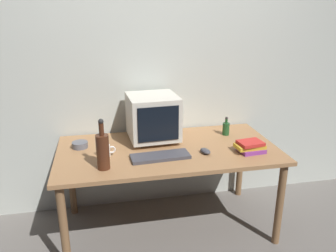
# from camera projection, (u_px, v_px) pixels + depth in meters

# --- Properties ---
(ground_plane) EXTENTS (6.00, 6.00, 0.00)m
(ground_plane) POSITION_uv_depth(u_px,v_px,m) (168.00, 226.00, 2.82)
(ground_plane) COLOR slate
(back_wall) EXTENTS (4.00, 0.08, 2.50)m
(back_wall) POSITION_uv_depth(u_px,v_px,m) (156.00, 66.00, 2.86)
(back_wall) COLOR beige
(back_wall) RESTS_ON ground
(desk) EXTENTS (1.66, 0.85, 0.70)m
(desk) POSITION_uv_depth(u_px,v_px,m) (168.00, 157.00, 2.61)
(desk) COLOR #9E7047
(desk) RESTS_ON ground
(crt_monitor) EXTENTS (0.40, 0.41, 0.37)m
(crt_monitor) POSITION_uv_depth(u_px,v_px,m) (153.00, 117.00, 2.69)
(crt_monitor) COLOR beige
(crt_monitor) RESTS_ON desk
(keyboard) EXTENTS (0.43, 0.18, 0.02)m
(keyboard) POSITION_uv_depth(u_px,v_px,m) (160.00, 156.00, 2.42)
(keyboard) COLOR #3F3F47
(keyboard) RESTS_ON desk
(computer_mouse) EXTENTS (0.09, 0.11, 0.04)m
(computer_mouse) POSITION_uv_depth(u_px,v_px,m) (205.00, 151.00, 2.49)
(computer_mouse) COLOR #3F3F47
(computer_mouse) RESTS_ON desk
(bottle_tall) EXTENTS (0.09, 0.09, 0.35)m
(bottle_tall) POSITION_uv_depth(u_px,v_px,m) (103.00, 150.00, 2.22)
(bottle_tall) COLOR #472314
(bottle_tall) RESTS_ON desk
(bottle_short) EXTENTS (0.06, 0.06, 0.16)m
(bottle_short) POSITION_uv_depth(u_px,v_px,m) (226.00, 128.00, 2.85)
(bottle_short) COLOR #1E4C23
(bottle_short) RESTS_ON desk
(book_stack) EXTENTS (0.22, 0.16, 0.08)m
(book_stack) POSITION_uv_depth(u_px,v_px,m) (250.00, 147.00, 2.52)
(book_stack) COLOR #843893
(book_stack) RESTS_ON desk
(mug) EXTENTS (0.12, 0.08, 0.09)m
(mug) POSITION_uv_depth(u_px,v_px,m) (105.00, 151.00, 2.43)
(mug) COLOR white
(mug) RESTS_ON desk
(cd_spindle) EXTENTS (0.12, 0.12, 0.04)m
(cd_spindle) POSITION_uv_depth(u_px,v_px,m) (80.00, 145.00, 2.60)
(cd_spindle) COLOR #595B66
(cd_spindle) RESTS_ON desk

